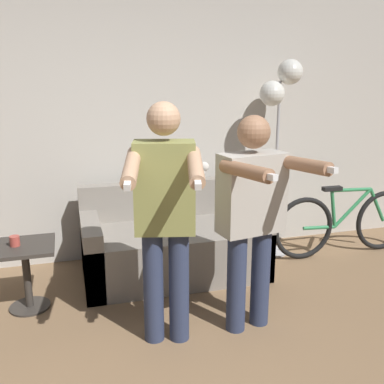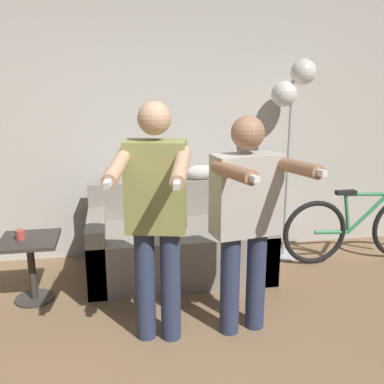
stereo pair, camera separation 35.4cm
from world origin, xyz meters
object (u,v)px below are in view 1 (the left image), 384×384
(person_right, at_px, (253,210))
(cup, at_px, (15,241))
(side_table, at_px, (26,263))
(bicycle, at_px, (344,223))
(person_left, at_px, (165,212))
(couch, at_px, (173,245))
(floor_lamp, at_px, (280,99))
(cat, at_px, (193,172))

(person_right, distance_m, cup, 1.85)
(side_table, bearing_deg, bicycle, 5.45)
(person_left, distance_m, cup, 1.33)
(cup, bearing_deg, couch, 13.88)
(floor_lamp, bearing_deg, side_table, -167.64)
(person_left, relative_size, side_table, 3.09)
(person_left, bearing_deg, bicycle, 39.46)
(person_left, height_order, cup, person_left)
(person_left, xyz_separation_m, floor_lamp, (1.44, 1.28, 0.64))
(floor_lamp, relative_size, cup, 24.79)
(person_left, xyz_separation_m, bicycle, (2.12, 1.04, -0.61))
(cup, bearing_deg, bicycle, 5.33)
(person_left, bearing_deg, side_table, 155.47)
(cat, bearing_deg, floor_lamp, -9.16)
(couch, height_order, person_left, person_left)
(floor_lamp, bearing_deg, bicycle, -18.82)
(person_right, height_order, cup, person_right)
(person_right, bearing_deg, side_table, 144.68)
(couch, relative_size, floor_lamp, 0.84)
(cat, relative_size, floor_lamp, 0.22)
(cup, bearing_deg, person_left, -36.04)
(floor_lamp, distance_m, cup, 2.72)
(couch, xyz_separation_m, floor_lamp, (1.13, 0.20, 1.32))
(cat, xyz_separation_m, cup, (-1.62, -0.66, -0.32))
(bicycle, bearing_deg, person_left, -153.76)
(couch, distance_m, cat, 0.76)
(cup, bearing_deg, cat, 22.24)
(cat, relative_size, cup, 5.36)
(person_right, distance_m, side_table, 1.84)
(person_right, relative_size, cat, 3.68)
(couch, relative_size, side_table, 3.07)
(person_left, distance_m, floor_lamp, 2.03)
(floor_lamp, height_order, bicycle, floor_lamp)
(cup, height_order, bicycle, bicycle)
(person_right, bearing_deg, couch, 96.38)
(person_left, relative_size, cat, 3.92)
(cup, distance_m, bicycle, 3.17)
(person_right, xyz_separation_m, cup, (-1.66, 0.75, -0.33))
(side_table, bearing_deg, cup, 179.51)
(person_left, bearing_deg, cup, 157.18)
(cat, relative_size, side_table, 0.79)
(couch, bearing_deg, floor_lamp, 9.85)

